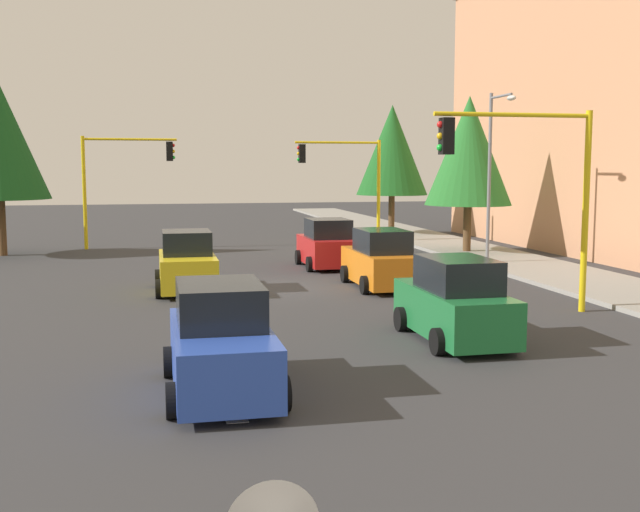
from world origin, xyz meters
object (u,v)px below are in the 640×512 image
object	(u,v)px
car_red	(327,245)
car_orange	(381,261)
tree_roadside_far	(392,150)
car_green	(455,303)
traffic_signal_far_left	(345,170)
car_blue	(221,343)
tree_roadside_mid	(469,151)
traffic_signal_near_left	(527,170)
traffic_signal_far_right	(122,169)
car_yellow	(187,264)
street_lamp_curbside	(494,159)

from	to	relation	value
car_red	car_orange	distance (m)	5.44
tree_roadside_far	car_green	bearing A→B (deg)	-14.54
traffic_signal_far_left	car_red	distance (m)	10.18
traffic_signal_far_left	car_orange	world-z (taller)	traffic_signal_far_left
tree_roadside_far	car_blue	size ratio (longest dim) A/B	1.87
traffic_signal_far_left	tree_roadside_mid	bearing A→B (deg)	35.87
traffic_signal_near_left	car_green	size ratio (longest dim) A/B	1.37
traffic_signal_far_right	car_orange	distance (m)	17.39
traffic_signal_far_left	tree_roadside_mid	xyz separation A→B (m)	(6.00, 4.34, 0.90)
car_green	car_orange	bearing A→B (deg)	175.54
car_blue	car_orange	bearing A→B (deg)	150.15
tree_roadside_far	car_orange	size ratio (longest dim) A/B	1.82
car_red	car_yellow	distance (m)	7.54
traffic_signal_near_left	tree_roadside_mid	size ratio (longest dim) A/B	0.77
tree_roadside_mid	car_orange	size ratio (longest dim) A/B	1.74
tree_roadside_far	traffic_signal_near_left	bearing A→B (deg)	-9.04
traffic_signal_far_right	car_red	size ratio (longest dim) A/B	1.46
traffic_signal_far_left	car_red	size ratio (longest dim) A/B	1.44
traffic_signal_far_left	car_orange	size ratio (longest dim) A/B	1.30
tree_roadside_far	tree_roadside_mid	size ratio (longest dim) A/B	1.05
traffic_signal_near_left	tree_roadside_far	bearing A→B (deg)	170.96
street_lamp_curbside	car_orange	world-z (taller)	street_lamp_curbside
street_lamp_curbside	traffic_signal_far_left	bearing A→B (deg)	-161.19
car_red	car_yellow	bearing A→B (deg)	-50.10
tree_roadside_far	car_green	world-z (taller)	tree_roadside_far
traffic_signal_far_left	car_yellow	size ratio (longest dim) A/B	1.44
street_lamp_curbside	car_green	xyz separation A→B (m)	(12.29, -6.62, -3.45)
tree_roadside_far	street_lamp_curbside	bearing A→B (deg)	-1.19
tree_roadside_mid	car_green	world-z (taller)	tree_roadside_mid
tree_roadside_far	car_orange	bearing A→B (deg)	-18.66
traffic_signal_far_right	street_lamp_curbside	size ratio (longest dim) A/B	0.79
traffic_signal_far_left	traffic_signal_far_right	bearing A→B (deg)	-90.00
tree_roadside_far	car_orange	xyz separation A→B (m)	(18.65, -6.29, -4.10)
street_lamp_curbside	tree_roadside_far	distance (m)	14.41
tree_roadside_far	tree_roadside_mid	xyz separation A→B (m)	(10.00, 0.50, -0.23)
car_yellow	car_orange	bearing A→B (deg)	84.96
traffic_signal_far_left	tree_roadside_mid	world-z (taller)	tree_roadside_mid
car_yellow	car_orange	world-z (taller)	same
car_red	car_blue	size ratio (longest dim) A/B	0.93
car_yellow	traffic_signal_near_left	bearing A→B (deg)	56.30
tree_roadside_mid	traffic_signal_far_right	bearing A→B (deg)	-110.95
traffic_signal_far_left	car_yellow	world-z (taller)	traffic_signal_far_left
tree_roadside_far	traffic_signal_far_right	bearing A→B (deg)	-75.23
traffic_signal_far_left	tree_roadside_mid	size ratio (longest dim) A/B	0.75
traffic_signal_far_left	car_yellow	distance (m)	16.90
traffic_signal_near_left	car_green	xyz separation A→B (m)	(2.68, -3.10, -3.06)
traffic_signal_far_left	street_lamp_curbside	world-z (taller)	street_lamp_curbside
car_blue	traffic_signal_far_left	bearing A→B (deg)	161.13
car_red	car_green	xyz separation A→B (m)	(13.44, -0.02, -0.00)
street_lamp_curbside	car_red	bearing A→B (deg)	-99.84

